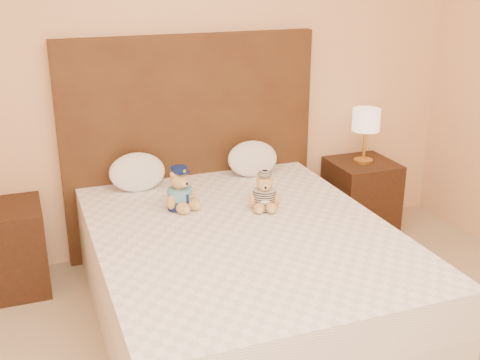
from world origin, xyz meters
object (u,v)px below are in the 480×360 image
lamp (366,123)px  teddy_prisoner (265,191)px  pillow_right (253,157)px  pillow_left (137,170)px  bed (243,274)px  teddy_police (180,188)px  nightstand_left (7,249)px  nightstand_right (360,197)px

lamp → teddy_prisoner: (-1.03, -0.57, -0.19)m
pillow_right → lamp: bearing=-2.0°
lamp → pillow_right: bearing=178.0°
teddy_prisoner → pillow_left: 0.87m
bed → teddy_prisoner: teddy_prisoner is taller
pillow_right → bed: bearing=-114.8°
teddy_police → teddy_prisoner: size_ratio=1.16×
pillow_left → pillow_right: 0.80m
nightstand_left → teddy_police: (1.00, -0.39, 0.40)m
nightstand_right → teddy_prisoner: bearing=-151.2°
lamp → teddy_prisoner: size_ratio=1.78×
lamp → pillow_left: size_ratio=1.11×
bed → nightstand_right: bearing=32.6°
lamp → teddy_police: lamp is taller
bed → nightstand_left: size_ratio=3.64×
nightstand_right → pillow_left: size_ratio=1.52×
teddy_police → lamp: bearing=-10.2°
nightstand_right → teddy_police: teddy_police is taller
nightstand_left → teddy_prisoner: (1.47, -0.57, 0.39)m
lamp → bed: bearing=-147.4°
nightstand_right → lamp: 0.57m
teddy_police → pillow_right: (0.63, 0.42, -0.00)m
teddy_prisoner → nightstand_right: bearing=47.4°
nightstand_right → teddy_police: bearing=-165.5°
bed → nightstand_left: (-1.25, 0.80, -0.00)m
teddy_police → teddy_prisoner: (0.47, -0.18, -0.02)m
nightstand_right → lamp: size_ratio=1.38×
nightstand_left → bed: bearing=-32.6°
nightstand_right → pillow_right: bearing=178.0°
nightstand_left → lamp: bearing=0.0°
bed → teddy_police: teddy_police is taller
teddy_prisoner → pillow_right: (0.16, 0.60, 0.01)m
teddy_prisoner → pillow_left: pillow_left is taller
nightstand_right → teddy_prisoner: size_ratio=2.45×
teddy_prisoner → pillow_left: size_ratio=0.62×
bed → teddy_prisoner: 0.50m
nightstand_left → nightstand_right: size_ratio=1.00×
lamp → teddy_police: 1.55m
pillow_right → teddy_prisoner: bearing=-105.1°
lamp → teddy_police: size_ratio=1.54×
nightstand_left → teddy_police: bearing=-21.0°
bed → lamp: lamp is taller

